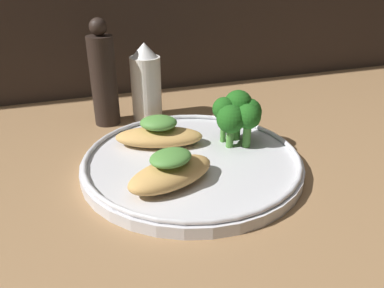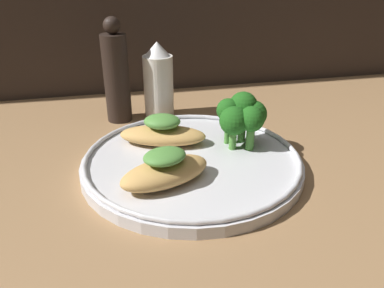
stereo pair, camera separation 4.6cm
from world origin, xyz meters
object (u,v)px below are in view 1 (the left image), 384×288
pepper_grinder (104,78)px  broccoli_bunch (238,113)px  plate (192,161)px  sauce_bottle (146,83)px

pepper_grinder → broccoli_bunch: bearing=-46.6°
plate → pepper_grinder: pepper_grinder is taller
broccoli_bunch → plate: bearing=-162.9°
sauce_bottle → pepper_grinder: pepper_grinder is taller
plate → broccoli_bunch: bearing=17.1°
broccoli_bunch → sauce_bottle: (-8.69, 16.24, 0.25)cm
broccoli_bunch → sauce_bottle: size_ratio=0.57×
broccoli_bunch → pepper_grinder: bearing=133.4°
plate → sauce_bottle: size_ratio=2.22×
broccoli_bunch → sauce_bottle: bearing=118.1°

